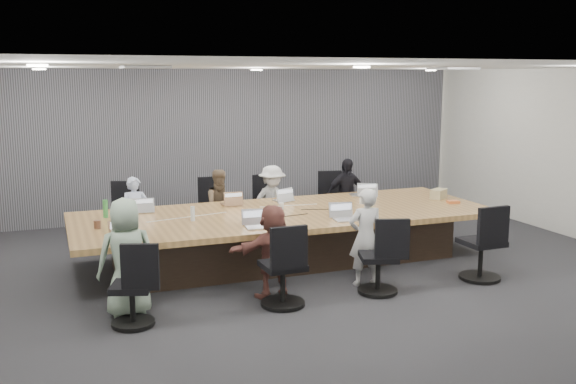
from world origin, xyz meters
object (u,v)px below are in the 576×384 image
object	(u,v)px
person_0	(135,214)
person_3	(346,195)
person_5	(273,251)
person_6	(365,237)
person_1	(221,207)
laptop_5	(259,227)
chair_6	(378,263)
person_4	(127,257)
bottle_clear	(193,214)
laptop_4	(121,239)
laptop_2	(284,200)
bottle_green_left	(105,209)
chair_1	(216,214)
chair_4	(132,293)
chair_2	(265,211)
laptop_6	(347,220)
stapler	(274,218)
snack_packet	(453,202)
bottle_green_right	(372,197)
person_2	(272,202)
mug_brown	(97,224)
chair_5	(283,272)
canvas_bag	(438,194)
conference_table	(286,235)
chair_3	(337,205)
chair_7	(481,248)
laptop_1	(231,204)
laptop_3	(361,195)
chair_0	(133,220)
laptop_0	(140,211)

from	to	relation	value
person_0	person_3	xyz separation A→B (m)	(3.58, 0.00, 0.06)
person_5	person_6	xyz separation A→B (m)	(1.26, -0.00, 0.06)
person_1	laptop_5	bearing A→B (deg)	-98.51
chair_6	person_4	bearing A→B (deg)	-168.93
bottle_clear	laptop_4	bearing A→B (deg)	-145.41
laptop_2	bottle_green_left	xyz separation A→B (m)	(-2.73, -0.26, 0.12)
chair_1	person_0	size ratio (longest dim) A/B	0.70
laptop_2	laptop_4	bearing A→B (deg)	17.82
chair_4	person_4	distance (m)	0.47
chair_2	bottle_clear	world-z (taller)	bottle_clear
person_4	laptop_4	bearing A→B (deg)	-93.35
laptop_6	stapler	xyz separation A→B (m)	(-0.93, 0.33, 0.02)
snack_packet	bottle_green_right	bearing A→B (deg)	166.19
person_6	person_2	bearing A→B (deg)	-78.64
person_3	mug_brown	size ratio (longest dim) A/B	11.78
chair_1	person_5	bearing A→B (deg)	95.00
chair_5	canvas_bag	bearing A→B (deg)	26.83
conference_table	person_6	world-z (taller)	person_6
chair_1	chair_3	bearing A→B (deg)	-173.62
person_0	mug_brown	distance (m)	1.61
chair_7	mug_brown	bearing A→B (deg)	160.53
laptop_6	bottle_green_left	size ratio (longest dim) A/B	1.36
person_6	mug_brown	bearing A→B (deg)	-16.80
laptop_1	laptop_3	xyz separation A→B (m)	(2.22, 0.00, 0.00)
chair_0	person_3	size ratio (longest dim) A/B	0.65
laptop_3	laptop_1	bearing A→B (deg)	12.21
chair_0	person_6	distance (m)	3.98
chair_0	person_1	bearing A→B (deg)	-174.68
person_5	laptop_5	xyz separation A→B (m)	(0.00, 0.55, 0.17)
snack_packet	laptop_0	bearing A→B (deg)	166.48
person_2	bottle_clear	xyz separation A→B (m)	(-1.64, -1.44, 0.23)
bottle_clear	laptop_5	bearing A→B (deg)	-45.36
person_4	person_1	bearing A→B (deg)	-127.18
chair_7	person_2	bearing A→B (deg)	120.61
person_1	mug_brown	world-z (taller)	person_1
person_5	bottle_green_right	world-z (taller)	person_5
person_1	canvas_bag	xyz separation A→B (m)	(3.25, -1.25, 0.21)
chair_3	laptop_0	size ratio (longest dim) A/B	2.30
chair_5	person_6	xyz separation A→B (m)	(1.26, 0.35, 0.23)
conference_table	canvas_bag	bearing A→B (deg)	2.06
chair_0	chair_1	size ratio (longest dim) A/B	1.02
laptop_0	person_5	xyz separation A→B (m)	(1.29, -2.15, -0.17)
person_1	laptop_1	size ratio (longest dim) A/B	4.15
laptop_4	person_6	size ratio (longest dim) A/B	0.24
laptop_5	bottle_green_right	distance (m)	2.22
stapler	snack_packet	xyz separation A→B (m)	(2.99, 0.16, -0.01)
person_1	laptop_3	distance (m)	2.29
chair_1	laptop_0	bearing A→B (deg)	39.86
person_4	bottle_green_left	xyz separation A→B (m)	(-0.05, 1.89, 0.19)
laptop_1	mug_brown	distance (m)	2.22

